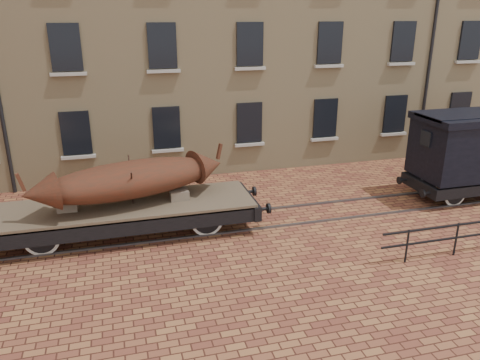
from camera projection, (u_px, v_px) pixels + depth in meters
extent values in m
plane|color=brown|center=(262.00, 219.00, 15.81)|extent=(90.00, 90.00, 0.00)
cube|color=#D4B883|center=(260.00, 4.00, 23.27)|extent=(40.00, 10.00, 14.00)
cube|color=black|center=(76.00, 133.00, 18.09)|extent=(1.10, 0.12, 1.70)
cube|color=#ACA99F|center=(79.00, 157.00, 18.35)|extent=(1.30, 0.18, 0.12)
cube|color=black|center=(167.00, 127.00, 18.95)|extent=(1.10, 0.12, 1.70)
cube|color=#ACA99F|center=(168.00, 150.00, 19.22)|extent=(1.30, 0.18, 0.12)
cube|color=black|center=(249.00, 122.00, 19.82)|extent=(1.10, 0.12, 1.70)
cube|color=#ACA99F|center=(250.00, 144.00, 20.08)|extent=(1.30, 0.18, 0.12)
cube|color=black|center=(325.00, 118.00, 20.68)|extent=(1.10, 0.12, 1.70)
cube|color=#ACA99F|center=(324.00, 139.00, 20.95)|extent=(1.30, 0.18, 0.12)
cube|color=black|center=(395.00, 114.00, 21.55)|extent=(1.10, 0.12, 1.70)
cube|color=#ACA99F|center=(393.00, 134.00, 21.82)|extent=(1.30, 0.18, 0.12)
cube|color=black|center=(459.00, 110.00, 22.42)|extent=(1.10, 0.12, 1.70)
cube|color=#ACA99F|center=(457.00, 129.00, 22.68)|extent=(1.30, 0.18, 0.12)
cube|color=black|center=(66.00, 47.00, 17.01)|extent=(1.10, 0.12, 1.70)
cube|color=#ACA99F|center=(69.00, 74.00, 17.27)|extent=(1.30, 0.18, 0.12)
cube|color=black|center=(162.00, 46.00, 17.87)|extent=(1.10, 0.12, 1.70)
cube|color=#ACA99F|center=(164.00, 71.00, 18.14)|extent=(1.30, 0.18, 0.12)
cube|color=black|center=(250.00, 44.00, 18.74)|extent=(1.10, 0.12, 1.70)
cube|color=#ACA99F|center=(250.00, 68.00, 19.01)|extent=(1.30, 0.18, 0.12)
cube|color=black|center=(330.00, 43.00, 19.60)|extent=(1.10, 0.12, 1.70)
cube|color=#ACA99F|center=(329.00, 66.00, 19.87)|extent=(1.30, 0.18, 0.12)
cube|color=black|center=(403.00, 42.00, 20.47)|extent=(1.10, 0.12, 1.70)
cube|color=#ACA99F|center=(401.00, 64.00, 20.74)|extent=(1.30, 0.18, 0.12)
cube|color=black|center=(470.00, 40.00, 21.34)|extent=(1.10, 0.12, 1.70)
cube|color=#ACA99F|center=(468.00, 62.00, 21.60)|extent=(1.30, 0.18, 0.12)
cylinder|color=black|center=(438.00, 3.00, 20.29)|extent=(0.14, 0.14, 14.00)
cube|color=#59595E|center=(268.00, 227.00, 15.14)|extent=(30.00, 0.08, 0.06)
cube|color=#59595E|center=(255.00, 210.00, 16.45)|extent=(30.00, 0.08, 0.06)
cylinder|color=black|center=(407.00, 246.00, 12.93)|extent=(0.06, 0.06, 1.00)
cylinder|color=black|center=(456.00, 239.00, 13.33)|extent=(0.06, 0.06, 1.00)
cube|color=brown|center=(125.00, 206.00, 14.38)|extent=(7.83, 2.30, 0.13)
cube|color=black|center=(128.00, 228.00, 13.50)|extent=(7.83, 0.17, 0.47)
cube|color=black|center=(125.00, 201.00, 15.44)|extent=(7.83, 0.17, 0.47)
cube|color=black|center=(248.00, 201.00, 15.44)|extent=(0.23, 2.40, 0.47)
cylinder|color=black|center=(263.00, 209.00, 14.80)|extent=(0.37, 0.10, 0.10)
cylinder|color=black|center=(269.00, 208.00, 14.84)|extent=(0.08, 0.33, 0.33)
cylinder|color=black|center=(249.00, 192.00, 16.22)|extent=(0.37, 0.10, 0.10)
cylinder|color=black|center=(254.00, 191.00, 16.26)|extent=(0.08, 0.33, 0.33)
cylinder|color=black|center=(44.00, 229.00, 13.95)|extent=(0.10, 1.98, 0.10)
cylinder|color=silver|center=(41.00, 240.00, 13.30)|extent=(1.00, 0.07, 1.00)
cylinder|color=black|center=(41.00, 240.00, 13.30)|extent=(0.82, 0.10, 0.82)
cube|color=black|center=(40.00, 234.00, 13.10)|extent=(0.94, 0.08, 0.10)
cylinder|color=silver|center=(47.00, 219.00, 14.61)|extent=(1.00, 0.07, 1.00)
cylinder|color=black|center=(47.00, 219.00, 14.61)|extent=(0.82, 0.10, 0.82)
cube|color=black|center=(46.00, 210.00, 14.64)|extent=(0.94, 0.08, 0.10)
cylinder|color=black|center=(203.00, 212.00, 15.14)|extent=(0.10, 1.98, 0.10)
cylinder|color=silver|center=(207.00, 221.00, 14.49)|extent=(1.00, 0.07, 1.00)
cylinder|color=black|center=(207.00, 221.00, 14.49)|extent=(0.82, 0.10, 0.82)
cube|color=black|center=(208.00, 215.00, 14.29)|extent=(0.94, 0.08, 0.10)
cylinder|color=silver|center=(199.00, 204.00, 15.79)|extent=(1.00, 0.07, 1.00)
cylinder|color=black|center=(199.00, 204.00, 15.79)|extent=(0.82, 0.10, 0.82)
cube|color=black|center=(198.00, 196.00, 15.82)|extent=(0.94, 0.08, 0.10)
cube|color=black|center=(127.00, 218.00, 14.52)|extent=(4.18, 0.06, 0.06)
cube|color=#72614B|center=(67.00, 205.00, 13.90)|extent=(0.57, 0.52, 0.29)
cube|color=#72614B|center=(179.00, 194.00, 14.73)|extent=(0.57, 0.52, 0.29)
ellipsoid|color=#522113|center=(131.00, 180.00, 14.16)|extent=(5.72, 3.01, 1.09)
cone|color=#522113|center=(40.00, 194.00, 12.93)|extent=(1.17, 1.24, 1.04)
cube|color=#522113|center=(21.00, 182.00, 12.60)|extent=(0.24, 0.16, 0.53)
cone|color=#522113|center=(208.00, 165.00, 15.35)|extent=(1.17, 1.24, 1.04)
cube|color=#522113|center=(219.00, 151.00, 15.41)|extent=(0.24, 0.16, 0.53)
cylinder|color=#2F1E17|center=(132.00, 189.00, 13.80)|extent=(0.05, 0.93, 1.32)
cylinder|color=#2F1E17|center=(131.00, 179.00, 14.60)|extent=(0.05, 0.93, 1.32)
cube|color=black|center=(463.00, 171.00, 18.65)|extent=(5.33, 0.14, 0.40)
cube|color=black|center=(420.00, 186.00, 17.10)|extent=(0.20, 2.13, 0.40)
cylinder|color=black|center=(422.00, 194.00, 16.36)|extent=(0.07, 0.28, 0.28)
cylinder|color=black|center=(399.00, 180.00, 17.65)|extent=(0.07, 0.28, 0.28)
cylinder|color=black|center=(442.00, 188.00, 17.41)|extent=(0.09, 1.69, 0.09)
cylinder|color=silver|center=(455.00, 195.00, 16.75)|extent=(0.85, 0.06, 0.85)
cylinder|color=black|center=(455.00, 195.00, 16.75)|extent=(0.70, 0.09, 0.70)
cylinder|color=silver|center=(430.00, 182.00, 18.06)|extent=(0.85, 0.06, 0.85)
cylinder|color=black|center=(430.00, 182.00, 18.06)|extent=(0.70, 0.09, 0.70)
cube|color=black|center=(426.00, 139.00, 16.50)|extent=(0.07, 0.53, 0.53)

